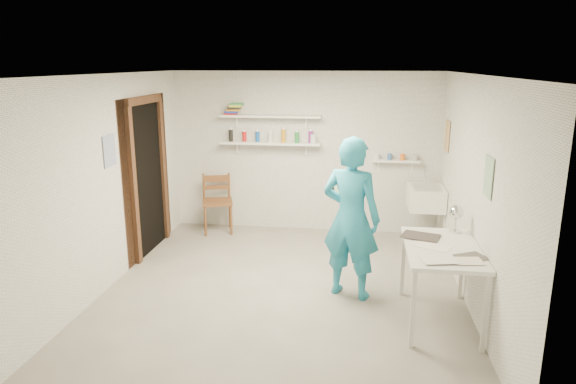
# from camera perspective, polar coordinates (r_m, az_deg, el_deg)

# --- Properties ---
(floor) EXTENTS (4.00, 4.50, 0.02)m
(floor) POSITION_cam_1_polar(r_m,az_deg,el_deg) (5.97, -0.53, -10.86)
(floor) COLOR slate
(floor) RESTS_ON ground
(ceiling) EXTENTS (4.00, 4.50, 0.02)m
(ceiling) POSITION_cam_1_polar(r_m,az_deg,el_deg) (5.41, -0.59, 13.04)
(ceiling) COLOR silver
(ceiling) RESTS_ON wall_back
(wall_back) EXTENTS (4.00, 0.02, 2.40)m
(wall_back) POSITION_cam_1_polar(r_m,az_deg,el_deg) (7.76, 1.86, 4.42)
(wall_back) COLOR silver
(wall_back) RESTS_ON ground
(wall_front) EXTENTS (4.00, 0.02, 2.40)m
(wall_front) POSITION_cam_1_polar(r_m,az_deg,el_deg) (3.45, -6.03, -8.38)
(wall_front) COLOR silver
(wall_front) RESTS_ON ground
(wall_left) EXTENTS (0.02, 4.50, 2.40)m
(wall_left) POSITION_cam_1_polar(r_m,az_deg,el_deg) (6.18, -19.34, 1.06)
(wall_left) COLOR silver
(wall_left) RESTS_ON ground
(wall_right) EXTENTS (0.02, 4.50, 2.40)m
(wall_right) POSITION_cam_1_polar(r_m,az_deg,el_deg) (5.65, 20.07, -0.19)
(wall_right) COLOR silver
(wall_right) RESTS_ON ground
(doorway_recess) EXTENTS (0.02, 0.90, 2.00)m
(doorway_recess) POSITION_cam_1_polar(r_m,az_deg,el_deg) (7.14, -15.31, 1.41)
(doorway_recess) COLOR black
(doorway_recess) RESTS_ON wall_left
(corridor_box) EXTENTS (1.40, 1.50, 2.10)m
(corridor_box) POSITION_cam_1_polar(r_m,az_deg,el_deg) (7.43, -20.38, 1.91)
(corridor_box) COLOR brown
(corridor_box) RESTS_ON ground
(door_lintel) EXTENTS (0.06, 1.05, 0.10)m
(door_lintel) POSITION_cam_1_polar(r_m,az_deg,el_deg) (6.98, -15.72, 9.84)
(door_lintel) COLOR brown
(door_lintel) RESTS_ON wall_left
(door_jamb_near) EXTENTS (0.06, 0.10, 2.00)m
(door_jamb_near) POSITION_cam_1_polar(r_m,az_deg,el_deg) (6.69, -16.79, 0.46)
(door_jamb_near) COLOR brown
(door_jamb_near) RESTS_ON ground
(door_jamb_far) EXTENTS (0.06, 0.10, 2.00)m
(door_jamb_far) POSITION_cam_1_polar(r_m,az_deg,el_deg) (7.58, -13.72, 2.25)
(door_jamb_far) COLOR brown
(door_jamb_far) RESTS_ON ground
(shelf_lower) EXTENTS (1.50, 0.22, 0.03)m
(shelf_lower) POSITION_cam_1_polar(r_m,az_deg,el_deg) (7.68, -1.96, 5.45)
(shelf_lower) COLOR white
(shelf_lower) RESTS_ON wall_back
(shelf_upper) EXTENTS (1.50, 0.22, 0.03)m
(shelf_upper) POSITION_cam_1_polar(r_m,az_deg,el_deg) (7.63, -1.99, 8.42)
(shelf_upper) COLOR white
(shelf_upper) RESTS_ON wall_back
(ledge_shelf) EXTENTS (0.70, 0.14, 0.03)m
(ledge_shelf) POSITION_cam_1_polar(r_m,az_deg,el_deg) (7.67, 11.88, 3.40)
(ledge_shelf) COLOR white
(ledge_shelf) RESTS_ON wall_back
(poster_left) EXTENTS (0.01, 0.28, 0.36)m
(poster_left) POSITION_cam_1_polar(r_m,az_deg,el_deg) (6.15, -19.21, 4.34)
(poster_left) COLOR #334C7F
(poster_left) RESTS_ON wall_left
(poster_right_a) EXTENTS (0.01, 0.34, 0.42)m
(poster_right_a) POSITION_cam_1_polar(r_m,az_deg,el_deg) (7.32, 17.26, 5.96)
(poster_right_a) COLOR #995933
(poster_right_a) RESTS_ON wall_right
(poster_right_b) EXTENTS (0.01, 0.30, 0.38)m
(poster_right_b) POSITION_cam_1_polar(r_m,az_deg,el_deg) (5.05, 21.38, 1.57)
(poster_right_b) COLOR #3F724C
(poster_right_b) RESTS_ON wall_right
(belfast_sink) EXTENTS (0.48, 0.60, 0.30)m
(belfast_sink) POSITION_cam_1_polar(r_m,az_deg,el_deg) (7.35, 15.07, -0.63)
(belfast_sink) COLOR white
(belfast_sink) RESTS_ON wall_right
(man) EXTENTS (0.76, 0.62, 1.78)m
(man) POSITION_cam_1_polar(r_m,az_deg,el_deg) (5.57, 7.01, -2.91)
(man) COLOR teal
(man) RESTS_ON ground
(wall_clock) EXTENTS (0.31, 0.14, 0.32)m
(wall_clock) POSITION_cam_1_polar(r_m,az_deg,el_deg) (5.69, 6.38, 0.59)
(wall_clock) COLOR beige
(wall_clock) RESTS_ON man
(wooden_chair) EXTENTS (0.55, 0.53, 0.95)m
(wooden_chair) POSITION_cam_1_polar(r_m,az_deg,el_deg) (7.82, -7.85, -1.08)
(wooden_chair) COLOR brown
(wooden_chair) RESTS_ON ground
(work_table) EXTENTS (0.71, 1.18, 0.78)m
(work_table) POSITION_cam_1_polar(r_m,az_deg,el_deg) (5.37, 16.52, -9.78)
(work_table) COLOR silver
(work_table) RESTS_ON ground
(desk_lamp) EXTENTS (0.15, 0.15, 0.15)m
(desk_lamp) POSITION_cam_1_polar(r_m,az_deg,el_deg) (5.63, 18.21, -2.14)
(desk_lamp) COLOR silver
(desk_lamp) RESTS_ON work_table
(spray_cans) EXTENTS (1.26, 0.06, 0.17)m
(spray_cans) POSITION_cam_1_polar(r_m,az_deg,el_deg) (7.67, -1.97, 6.19)
(spray_cans) COLOR black
(spray_cans) RESTS_ON shelf_lower
(book_stack) EXTENTS (0.28, 0.14, 0.17)m
(book_stack) POSITION_cam_1_polar(r_m,az_deg,el_deg) (7.73, -6.07, 9.16)
(book_stack) COLOR red
(book_stack) RESTS_ON shelf_upper
(ledge_pots) EXTENTS (0.48, 0.07, 0.09)m
(ledge_pots) POSITION_cam_1_polar(r_m,az_deg,el_deg) (7.66, 11.90, 3.84)
(ledge_pots) COLOR silver
(ledge_pots) RESTS_ON ledge_shelf
(papers) EXTENTS (0.30, 0.22, 0.02)m
(papers) POSITION_cam_1_polar(r_m,az_deg,el_deg) (5.22, 16.83, -5.74)
(papers) COLOR silver
(papers) RESTS_ON work_table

